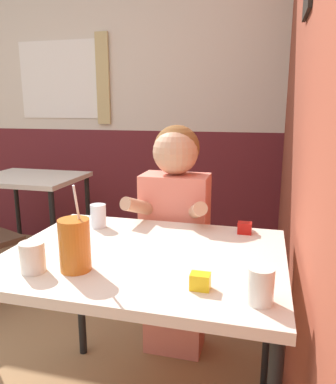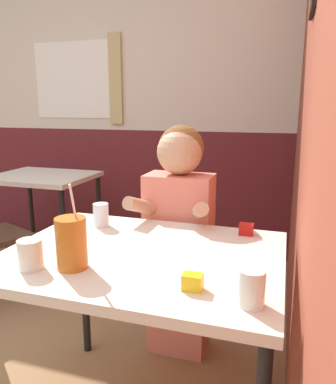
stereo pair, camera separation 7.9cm
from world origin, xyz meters
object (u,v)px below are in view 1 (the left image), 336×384
cocktail_pitcher (75,245)px  main_table (145,270)px  person_seated (175,233)px  background_table (31,188)px

cocktail_pitcher → main_table: bearing=49.0°
person_seated → main_table: bearing=-89.0°
main_table → person_seated: person_seated is taller
main_table → background_table: size_ratio=1.33×
main_table → cocktail_pitcher: size_ratio=3.50×
main_table → cocktail_pitcher: (-0.18, -0.20, 0.16)m
main_table → background_table: (-1.38, 1.29, -0.03)m
background_table → cocktail_pitcher: 1.92m
background_table → person_seated: (1.37, -0.75, -0.00)m
background_table → person_seated: 1.56m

